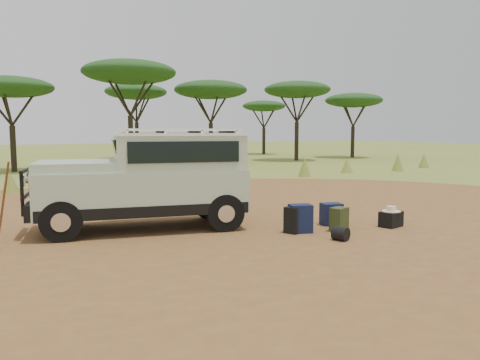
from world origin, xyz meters
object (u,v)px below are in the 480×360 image
hard_case (391,219)px  duffel_navy (331,214)px  safari_vehicle (150,181)px  walking_staff (2,207)px  backpack_olive (339,220)px  backpack_navy (300,219)px  backpack_black (295,220)px

hard_case → duffel_navy: bearing=129.1°
safari_vehicle → walking_staff: size_ratio=2.91×
walking_staff → duffel_navy: bearing=-60.6°
backpack_olive → walking_staff: bearing=147.6°
safari_vehicle → walking_staff: 2.90m
backpack_navy → duffel_navy: bearing=33.9°
safari_vehicle → walking_staff: bearing=-155.0°
backpack_navy → hard_case: bearing=4.9°
safari_vehicle → backpack_olive: (3.21, -2.32, -0.77)m
safari_vehicle → duffel_navy: size_ratio=9.44×
safari_vehicle → backpack_navy: size_ratio=7.91×
backpack_navy → hard_case: (2.04, -0.57, -0.12)m
backpack_black → backpack_navy: bearing=-52.2°
backpack_olive → duffel_navy: bearing=45.8°
duffel_navy → safari_vehicle: bearing=171.4°
safari_vehicle → backpack_navy: (2.45, -2.00, -0.73)m
walking_staff → backpack_black: 5.41m
backpack_navy → backpack_olive: (0.76, -0.32, -0.04)m
backpack_black → backpack_navy: backpack_navy is taller
walking_staff → hard_case: (7.33, -2.04, -0.61)m
safari_vehicle → backpack_navy: 3.25m
safari_vehicle → hard_case: 5.24m
backpack_olive → safari_vehicle: bearing=128.2°
walking_staff → duffel_navy: walking_staff is taller
hard_case → safari_vehicle: bearing=139.6°
backpack_navy → backpack_olive: size_ratio=1.16×
backpack_olive → duffel_navy: 0.65m
duffel_navy → backpack_olive: bearing=-100.5°
safari_vehicle → backpack_black: safari_vehicle is taller
backpack_navy → hard_case: backpack_navy is taller
backpack_black → backpack_olive: bearing=-46.2°
backpack_black → backpack_navy: 0.12m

